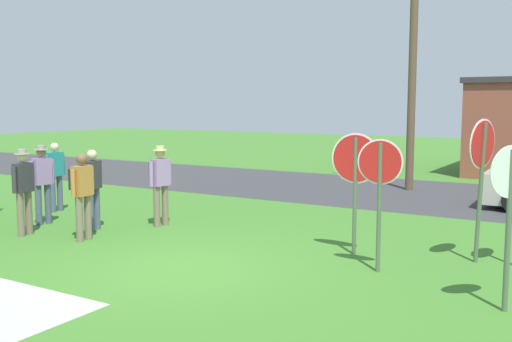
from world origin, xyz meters
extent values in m
plane|color=#3D7528|center=(0.00, 0.00, 0.00)|extent=(80.00, 80.00, 0.00)
cube|color=#38383A|center=(0.00, 9.76, 0.00)|extent=(60.00, 6.40, 0.01)
cylinder|color=brown|center=(0.55, 10.50, 4.21)|extent=(0.24, 0.24, 8.43)
cylinder|color=#51664C|center=(2.74, 1.48, 1.02)|extent=(0.08, 0.08, 2.04)
cylinder|color=white|center=(2.74, 1.48, 1.74)|extent=(0.70, 0.11, 0.71)
cylinder|color=red|center=(2.74, 1.47, 1.74)|extent=(0.65, 0.10, 0.66)
cylinder|color=#51664C|center=(3.98, 2.85, 1.16)|extent=(0.16, 0.11, 2.33)
cylinder|color=white|center=(3.98, 2.85, 1.98)|extent=(0.27, 0.79, 0.81)
cylinder|color=red|center=(3.99, 2.85, 1.98)|extent=(0.26, 0.73, 0.75)
cylinder|color=#51664C|center=(2.01, 2.31, 1.03)|extent=(0.07, 0.07, 2.06)
cylinder|color=white|center=(2.01, 2.31, 1.69)|extent=(0.88, 0.04, 0.88)
cylinder|color=red|center=(2.01, 2.30, 1.69)|extent=(0.81, 0.04, 0.81)
cylinder|color=#51664C|center=(4.73, 0.61, 1.04)|extent=(0.10, 0.10, 2.07)
cylinder|color=white|center=(4.73, 0.61, 1.79)|extent=(0.41, 0.54, 0.67)
cylinder|color=red|center=(4.73, 0.61, 1.79)|extent=(0.39, 0.50, 0.62)
cylinder|color=#4C5670|center=(-3.41, 1.47, 0.44)|extent=(0.14, 0.14, 0.88)
cylinder|color=#4C5670|center=(-3.37, 1.25, 0.44)|extent=(0.14, 0.14, 0.88)
cube|color=#333338|center=(-3.39, 1.36, 1.17)|extent=(0.29, 0.40, 0.58)
cylinder|color=#333338|center=(-3.44, 1.59, 1.15)|extent=(0.09, 0.09, 0.52)
cylinder|color=#333338|center=(-3.34, 1.12, 1.15)|extent=(0.09, 0.09, 0.52)
sphere|color=beige|center=(-3.39, 1.36, 1.58)|extent=(0.21, 0.21, 0.21)
cylinder|color=#7A6B56|center=(-4.22, 0.40, 0.44)|extent=(0.14, 0.14, 0.88)
cylinder|color=#7A6B56|center=(-4.18, 0.19, 0.44)|extent=(0.14, 0.14, 0.88)
cube|color=#333338|center=(-4.20, 0.29, 1.17)|extent=(0.28, 0.39, 0.58)
cylinder|color=#333338|center=(-4.24, 0.53, 1.15)|extent=(0.09, 0.09, 0.52)
cylinder|color=#333338|center=(-4.16, 0.06, 1.15)|extent=(0.09, 0.09, 0.52)
sphere|color=beige|center=(-4.20, 0.29, 1.58)|extent=(0.21, 0.21, 0.21)
cylinder|color=gray|center=(-4.20, 0.29, 1.64)|extent=(0.31, 0.31, 0.02)
cylinder|color=gray|center=(-4.20, 0.29, 1.69)|extent=(0.19, 0.19, 0.09)
cylinder|color=#4C5670|center=(-4.77, 1.33, 0.44)|extent=(0.14, 0.14, 0.88)
cylinder|color=#4C5670|center=(-4.81, 1.12, 0.44)|extent=(0.14, 0.14, 0.88)
cube|color=#9E7AB2|center=(-4.79, 1.23, 1.17)|extent=(0.28, 0.39, 0.58)
cylinder|color=#9E7AB2|center=(-4.75, 1.46, 1.15)|extent=(0.09, 0.09, 0.52)
cylinder|color=#9E7AB2|center=(-4.84, 0.99, 1.15)|extent=(0.09, 0.09, 0.52)
sphere|color=#9E7051|center=(-4.79, 1.23, 1.58)|extent=(0.21, 0.21, 0.21)
cylinder|color=gray|center=(-4.79, 1.23, 1.64)|extent=(0.31, 0.31, 0.02)
cylinder|color=gray|center=(-4.79, 1.23, 1.69)|extent=(0.19, 0.19, 0.09)
cylinder|color=#7A6B56|center=(-2.84, 0.69, 0.44)|extent=(0.14, 0.14, 0.88)
cylinder|color=#7A6B56|center=(-2.83, 0.47, 0.44)|extent=(0.14, 0.14, 0.88)
cube|color=#B27533|center=(-2.83, 0.58, 1.17)|extent=(0.23, 0.37, 0.58)
cylinder|color=#B27533|center=(-2.84, 0.82, 1.15)|extent=(0.09, 0.09, 0.52)
cylinder|color=#B27533|center=(-2.82, 0.34, 1.15)|extent=(0.09, 0.09, 0.52)
sphere|color=brown|center=(-2.83, 0.58, 1.58)|extent=(0.21, 0.21, 0.21)
cube|color=#232328|center=(-3.00, 0.57, 1.19)|extent=(0.15, 0.26, 0.40)
cylinder|color=#4C5670|center=(-5.80, 2.53, 0.44)|extent=(0.14, 0.14, 0.88)
cylinder|color=#4C5670|center=(-5.80, 2.31, 0.44)|extent=(0.14, 0.14, 0.88)
cube|color=teal|center=(-5.80, 2.42, 1.17)|extent=(0.23, 0.36, 0.58)
cylinder|color=teal|center=(-5.80, 2.66, 1.15)|extent=(0.09, 0.09, 0.52)
cylinder|color=teal|center=(-5.79, 2.18, 1.15)|extent=(0.09, 0.09, 0.52)
sphere|color=beige|center=(-5.80, 2.42, 1.58)|extent=(0.21, 0.21, 0.21)
cylinder|color=#7A6B56|center=(-2.44, 2.52, 0.44)|extent=(0.14, 0.14, 0.88)
cylinder|color=#7A6B56|center=(-2.49, 2.31, 0.44)|extent=(0.14, 0.14, 0.88)
cube|color=#9E7AB2|center=(-2.47, 2.42, 1.17)|extent=(0.29, 0.40, 0.58)
cylinder|color=#9E7AB2|center=(-2.41, 2.65, 1.15)|extent=(0.09, 0.09, 0.52)
cylinder|color=#9E7AB2|center=(-2.52, 2.18, 1.15)|extent=(0.09, 0.09, 0.52)
sphere|color=tan|center=(-2.47, 2.42, 1.58)|extent=(0.21, 0.21, 0.21)
cylinder|color=beige|center=(-2.47, 2.42, 1.64)|extent=(0.32, 0.32, 0.02)
cylinder|color=beige|center=(-2.47, 2.42, 1.69)|extent=(0.19, 0.19, 0.09)
cube|color=#232328|center=(-2.63, 2.45, 1.19)|extent=(0.19, 0.28, 0.40)
camera|label=1|loc=(5.76, -7.23, 2.63)|focal=41.24mm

